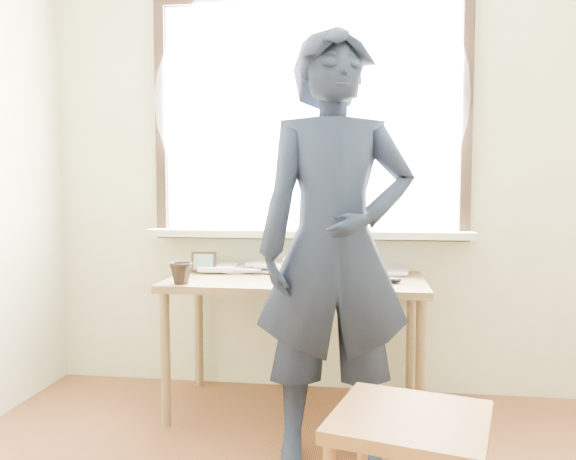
# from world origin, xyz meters

# --- Properties ---
(room_shell) EXTENTS (3.52, 4.02, 2.61)m
(room_shell) POSITION_xyz_m (-0.02, 0.20, 1.64)
(room_shell) COLOR beige
(room_shell) RESTS_ON ground
(desk) EXTENTS (1.34, 0.67, 0.72)m
(desk) POSITION_xyz_m (-0.23, 1.63, 0.64)
(desk) COLOR brown
(desk) RESTS_ON ground
(laptop) EXTENTS (0.32, 0.26, 0.22)m
(laptop) POSITION_xyz_m (-0.01, 1.60, 0.77)
(laptop) COLOR black
(laptop) RESTS_ON desk
(mug_white) EXTENTS (0.15, 0.15, 0.09)m
(mug_white) POSITION_xyz_m (-0.27, 1.84, 0.76)
(mug_white) COLOR white
(mug_white) RESTS_ON desk
(mug_dark) EXTENTS (0.16, 0.16, 0.11)m
(mug_dark) POSITION_xyz_m (-0.77, 1.38, 0.77)
(mug_dark) COLOR black
(mug_dark) RESTS_ON desk
(mouse) EXTENTS (0.08, 0.06, 0.03)m
(mouse) POSITION_xyz_m (0.27, 1.53, 0.73)
(mouse) COLOR black
(mouse) RESTS_ON desk
(desk_clutter) EXTENTS (0.92, 0.49, 0.05)m
(desk_clutter) POSITION_xyz_m (-0.43, 1.81, 0.74)
(desk_clutter) COLOR red
(desk_clutter) RESTS_ON desk
(book_a) EXTENTS (0.21, 0.28, 0.03)m
(book_a) POSITION_xyz_m (-0.65, 1.84, 0.73)
(book_a) COLOR white
(book_a) RESTS_ON desk
(book_b) EXTENTS (0.23, 0.29, 0.02)m
(book_b) POSITION_xyz_m (0.18, 1.88, 0.73)
(book_b) COLOR white
(book_b) RESTS_ON desk
(picture_frame) EXTENTS (0.14, 0.03, 0.11)m
(picture_frame) POSITION_xyz_m (-0.76, 1.73, 0.77)
(picture_frame) COLOR black
(picture_frame) RESTS_ON desk
(work_chair) EXTENTS (0.57, 0.55, 0.48)m
(work_chair) POSITION_xyz_m (0.28, 0.47, 0.41)
(work_chair) COLOR #9A6532
(work_chair) RESTS_ON ground
(person) EXTENTS (0.75, 0.57, 1.86)m
(person) POSITION_xyz_m (0.00, 1.12, 0.93)
(person) COLOR black
(person) RESTS_ON ground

